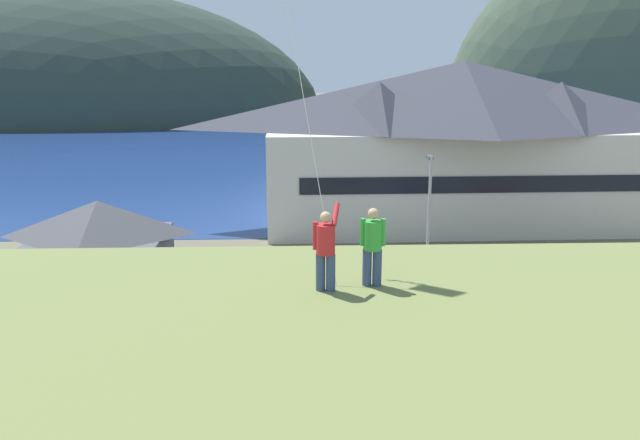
% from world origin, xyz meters
% --- Properties ---
extents(ground_plane, '(600.00, 600.00, 0.00)m').
position_xyz_m(ground_plane, '(0.00, 0.00, 0.00)').
color(ground_plane, '#66604C').
extents(parking_lot_pad, '(40.00, 20.00, 0.10)m').
position_xyz_m(parking_lot_pad, '(0.00, 5.00, 0.05)').
color(parking_lot_pad, slate).
rests_on(parking_lot_pad, ground).
extents(bay_water, '(360.00, 84.00, 0.03)m').
position_xyz_m(bay_water, '(0.00, 60.00, 0.01)').
color(bay_water, navy).
rests_on(bay_water, ground).
extents(far_hill_west_ridge, '(118.77, 55.83, 58.83)m').
position_xyz_m(far_hill_west_ridge, '(-56.54, 118.87, 0.00)').
color(far_hill_west_ridge, '#2D3D33').
rests_on(far_hill_west_ridge, ground).
extents(far_hill_east_peak, '(88.06, 50.85, 84.87)m').
position_xyz_m(far_hill_east_peak, '(73.75, 112.18, 0.00)').
color(far_hill_east_peak, '#42513D').
rests_on(far_hill_east_peak, ground).
extents(harbor_lodge, '(29.87, 12.19, 11.75)m').
position_xyz_m(harbor_lodge, '(9.30, 22.12, 6.24)').
color(harbor_lodge, beige).
rests_on(harbor_lodge, ground).
extents(storage_shed_near_lot, '(6.70, 5.50, 5.13)m').
position_xyz_m(storage_shed_near_lot, '(-11.98, 6.76, 2.66)').
color(storage_shed_near_lot, '#474C56').
rests_on(storage_shed_near_lot, ground).
extents(storage_shed_waterside, '(5.41, 4.64, 4.71)m').
position_xyz_m(storage_shed_waterside, '(3.43, 23.00, 2.44)').
color(storage_shed_waterside, '#338475').
rests_on(storage_shed_waterside, ground).
extents(wharf_dock, '(3.20, 14.62, 0.70)m').
position_xyz_m(wharf_dock, '(-0.03, 35.81, 0.35)').
color(wharf_dock, '#70604C').
rests_on(wharf_dock, ground).
extents(moored_boat_wharfside, '(2.23, 5.94, 2.16)m').
position_xyz_m(moored_boat_wharfside, '(-3.28, 32.73, 0.72)').
color(moored_boat_wharfside, navy).
rests_on(moored_boat_wharfside, ground).
extents(moored_boat_outer_mooring, '(2.71, 8.05, 2.16)m').
position_xyz_m(moored_boat_outer_mooring, '(3.61, 34.22, 0.72)').
color(moored_boat_outer_mooring, navy).
rests_on(moored_boat_outer_mooring, ground).
extents(moored_boat_inner_slip, '(2.45, 5.91, 2.16)m').
position_xyz_m(moored_boat_inner_slip, '(-3.28, 36.88, 0.72)').
color(moored_boat_inner_slip, silver).
rests_on(moored_boat_inner_slip, ground).
extents(parked_car_mid_row_near, '(4.24, 2.13, 1.82)m').
position_xyz_m(parked_car_mid_row_near, '(7.82, 0.69, 1.06)').
color(parked_car_mid_row_near, '#9EA3A8').
rests_on(parked_car_mid_row_near, parking_lot_pad).
extents(parked_car_mid_row_center, '(4.21, 2.07, 1.82)m').
position_xyz_m(parked_car_mid_row_center, '(1.86, -0.32, 1.06)').
color(parked_car_mid_row_center, black).
rests_on(parked_car_mid_row_center, parking_lot_pad).
extents(parked_car_back_row_right, '(4.24, 2.14, 1.82)m').
position_xyz_m(parked_car_back_row_right, '(0.29, 6.22, 1.06)').
color(parked_car_back_row_right, '#B28923').
rests_on(parked_car_back_row_right, parking_lot_pad).
extents(parked_car_mid_row_far, '(4.20, 2.06, 1.82)m').
position_xyz_m(parked_car_mid_row_far, '(7.78, 6.16, 1.06)').
color(parked_car_mid_row_far, black).
rests_on(parked_car_mid_row_far, parking_lot_pad).
extents(parked_car_front_row_red, '(4.36, 2.38, 1.82)m').
position_xyz_m(parked_car_front_row_red, '(14.16, 7.05, 1.06)').
color(parked_car_front_row_red, red).
rests_on(parked_car_front_row_red, parking_lot_pad).
extents(parked_car_corner_spot, '(4.34, 2.33, 1.82)m').
position_xyz_m(parked_car_corner_spot, '(-14.07, 1.66, 1.06)').
color(parked_car_corner_spot, silver).
rests_on(parked_car_corner_spot, parking_lot_pad).
extents(parked_car_back_row_left, '(4.36, 2.37, 1.82)m').
position_xyz_m(parked_car_back_row_left, '(-5.75, -0.22, 1.06)').
color(parked_car_back_row_left, '#B28923').
rests_on(parked_car_back_row_left, parking_lot_pad).
extents(parking_light_pole, '(0.24, 0.78, 6.50)m').
position_xyz_m(parking_light_pole, '(4.57, 10.56, 3.88)').
color(parking_light_pole, '#ADADB2').
rests_on(parking_light_pole, parking_lot_pad).
extents(person_kite_flyer, '(0.60, 0.62, 1.86)m').
position_xyz_m(person_kite_flyer, '(-1.95, -8.80, 7.40)').
color(person_kite_flyer, '#384770').
rests_on(person_kite_flyer, grassy_hill_foreground).
extents(person_companion, '(0.55, 0.40, 1.74)m').
position_xyz_m(person_companion, '(-0.92, -8.53, 7.39)').
color(person_companion, '#384770').
rests_on(person_companion, grassy_hill_foreground).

